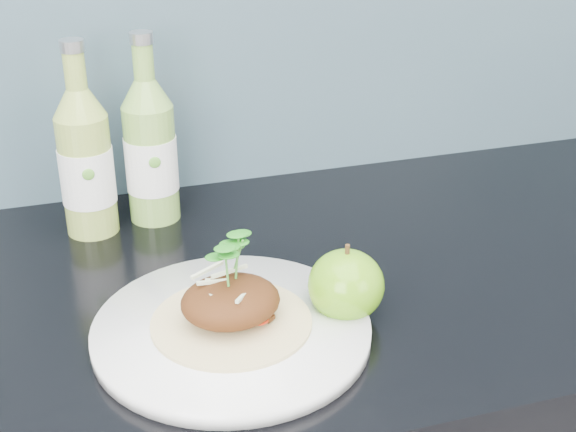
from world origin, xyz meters
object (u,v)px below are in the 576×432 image
cider_bottle_left (86,163)px  cider_bottle_right (151,151)px  dinner_plate (232,330)px  green_apple (346,285)px

cider_bottle_left → cider_bottle_right: size_ratio=1.00×
dinner_plate → green_apple: green_apple is taller
cider_bottle_left → cider_bottle_right: bearing=5.7°
cider_bottle_left → cider_bottle_right: 0.08m
green_apple → cider_bottle_right: 0.35m
green_apple → cider_bottle_right: (-0.16, 0.30, 0.06)m
green_apple → dinner_plate: bearing=-179.4°
cider_bottle_right → green_apple: bearing=-47.4°
dinner_plate → cider_bottle_left: 0.32m
dinner_plate → cider_bottle_left: size_ratio=1.48×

